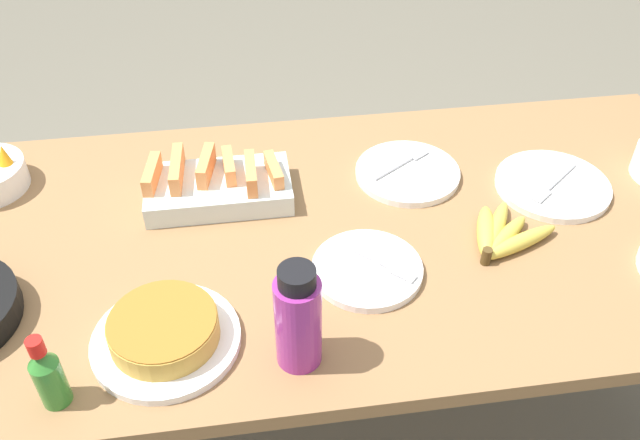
{
  "coord_description": "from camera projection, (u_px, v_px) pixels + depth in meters",
  "views": [
    {
      "loc": [
        -0.15,
        -1.04,
        1.65
      ],
      "look_at": [
        0.0,
        0.0,
        0.74
      ],
      "focal_mm": 38.0,
      "sensor_mm": 36.0,
      "label": 1
    }
  ],
  "objects": [
    {
      "name": "water_bottle",
      "position": [
        298.0,
        319.0,
        1.1
      ],
      "size": [
        0.08,
        0.08,
        0.21
      ],
      "color": "#992D89",
      "rests_on": "dining_table"
    },
    {
      "name": "hot_sauce_bottle",
      "position": [
        48.0,
        375.0,
        1.05
      ],
      "size": [
        0.05,
        0.05,
        0.15
      ],
      "color": "#337F2D",
      "rests_on": "dining_table"
    },
    {
      "name": "melon_tray",
      "position": [
        217.0,
        185.0,
        1.47
      ],
      "size": [
        0.31,
        0.17,
        0.1
      ],
      "color": "silver",
      "rests_on": "dining_table"
    },
    {
      "name": "frittata_plate_center",
      "position": [
        165.0,
        333.0,
        1.16
      ],
      "size": [
        0.26,
        0.26,
        0.06
      ],
      "color": "white",
      "rests_on": "dining_table"
    },
    {
      "name": "empty_plate_far_right",
      "position": [
        367.0,
        269.0,
        1.31
      ],
      "size": [
        0.22,
        0.22,
        0.02
      ],
      "color": "white",
      "rests_on": "dining_table"
    },
    {
      "name": "empty_plate_near_front",
      "position": [
        552.0,
        185.0,
        1.51
      ],
      "size": [
        0.25,
        0.25,
        0.02
      ],
      "color": "white",
      "rests_on": "dining_table"
    },
    {
      "name": "empty_plate_mid_edge",
      "position": [
        407.0,
        173.0,
        1.54
      ],
      "size": [
        0.24,
        0.24,
        0.02
      ],
      "color": "white",
      "rests_on": "dining_table"
    },
    {
      "name": "ground_plane",
      "position": [
        320.0,
        423.0,
        1.87
      ],
      "size": [
        14.0,
        14.0,
        0.0
      ],
      "primitive_type": "plane",
      "color": "#666051"
    },
    {
      "name": "banana_bunch",
      "position": [
        501.0,
        236.0,
        1.37
      ],
      "size": [
        0.19,
        0.18,
        0.04
      ],
      "color": "gold",
      "rests_on": "dining_table"
    },
    {
      "name": "dining_table",
      "position": [
        320.0,
        260.0,
        1.46
      ],
      "size": [
        1.86,
        0.86,
        0.71
      ],
      "color": "olive",
      "rests_on": "ground_plane"
    }
  ]
}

